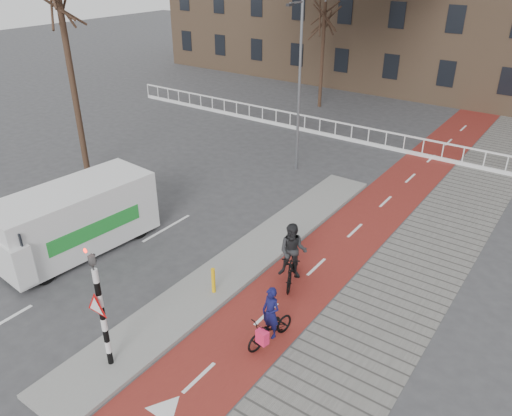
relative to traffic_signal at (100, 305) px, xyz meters
The scene contains 14 objects.
ground 2.90m from the traffic_signal, 73.47° to the left, with size 120.00×120.00×0.00m, color #38383A.
bike_lane 12.36m from the traffic_signal, 80.09° to the left, with size 2.50×60.00×0.01m, color maroon.
sidewalk 13.13m from the traffic_signal, 67.82° to the left, with size 3.00×60.00×0.01m, color slate.
curb_island 6.32m from the traffic_signal, 90.95° to the left, with size 1.80×16.00×0.12m, color gray.
traffic_signal is the anchor object (origin of this frame).
bollard 4.12m from the traffic_signal, 86.29° to the left, with size 0.12×0.12×0.85m, color #F0B50D.
cyclist_near 4.44m from the traffic_signal, 47.69° to the left, with size 0.87×1.73×1.75m.
cyclist_far 6.21m from the traffic_signal, 72.20° to the left, with size 1.27×2.03×2.09m.
van 6.27m from the traffic_signal, 149.53° to the left, with size 2.67×5.67×2.37m.
railing 19.60m from the traffic_signal, 103.02° to the left, with size 28.00×0.10×0.99m.
tree_left 13.33m from the traffic_signal, 144.41° to the left, with size 0.27×0.27×9.42m, color #2F1D15.
tree_mid 25.25m from the traffic_signal, 106.66° to the left, with size 0.23×0.23×6.63m, color #2F1D15.
streetlight_near 14.32m from the traffic_signal, 101.66° to the left, with size 0.12×0.12×7.69m, color slate.
streetlight_left 27.34m from the traffic_signal, 107.51° to the left, with size 0.12×0.12×7.48m, color slate.
Camera 1 is at (7.92, -7.61, 9.53)m, focal length 35.00 mm.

